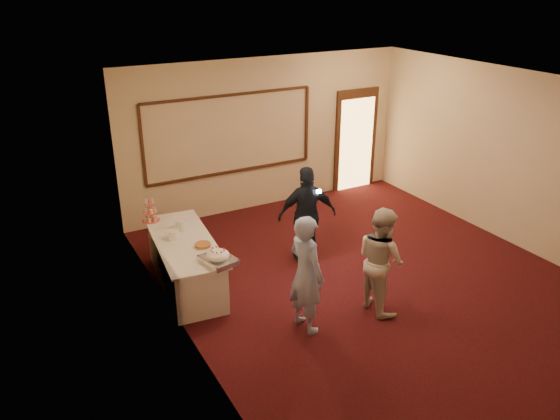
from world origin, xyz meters
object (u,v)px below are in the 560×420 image
object	(u,v)px
pavlova_tray	(218,257)
guest	(307,215)
plate_stack_a	(174,235)
man	(306,274)
cupcake_stand	(150,212)
woman	(381,260)
tart	(203,245)
plate_stack_b	(182,225)
buffet_table	(186,263)

from	to	relation	value
pavlova_tray	guest	xyz separation A→B (m)	(1.85, 0.71, -0.04)
plate_stack_a	guest	bearing A→B (deg)	-7.13
pavlova_tray	man	bearing A→B (deg)	-47.47
cupcake_stand	woman	size ratio (longest dim) A/B	0.27
pavlova_tray	tart	size ratio (longest dim) A/B	2.11
plate_stack_a	tart	xyz separation A→B (m)	(0.29, -0.45, -0.05)
plate_stack_b	guest	bearing A→B (deg)	-15.26
plate_stack_a	plate_stack_b	size ratio (longest dim) A/B	0.83
pavlova_tray	man	size ratio (longest dim) A/B	0.35
plate_stack_b	plate_stack_a	bearing A→B (deg)	-131.13
buffet_table	plate_stack_a	distance (m)	0.48
tart	buffet_table	bearing A→B (deg)	115.90
pavlova_tray	plate_stack_a	world-z (taller)	pavlova_tray
cupcake_stand	plate_stack_a	distance (m)	0.83
guest	cupcake_stand	bearing A→B (deg)	-8.80
pavlova_tray	plate_stack_b	size ratio (longest dim) A/B	2.76
man	guest	world-z (taller)	man
plate_stack_a	man	xyz separation A→B (m)	(1.16, -1.91, -0.02)
tart	guest	xyz separation A→B (m)	(1.87, 0.18, 0.02)
buffet_table	tart	xyz separation A→B (m)	(0.17, -0.35, 0.41)
tart	plate_stack_a	bearing A→B (deg)	122.85
plate_stack_a	pavlova_tray	bearing A→B (deg)	-72.49
plate_stack_a	man	size ratio (longest dim) A/B	0.10
plate_stack_a	woman	distance (m)	3.06
woman	plate_stack_a	bearing A→B (deg)	50.25
pavlova_tray	woman	bearing A→B (deg)	-26.52
plate_stack_a	woman	world-z (taller)	woman
woman	plate_stack_b	bearing A→B (deg)	43.85
pavlova_tray	plate_stack_b	world-z (taller)	pavlova_tray
buffet_table	woman	world-z (taller)	woman
buffet_table	plate_stack_b	distance (m)	0.60
cupcake_stand	woman	bearing A→B (deg)	-48.99
tart	man	bearing A→B (deg)	-59.20
buffet_table	man	size ratio (longest dim) A/B	1.35
buffet_table	woman	distance (m)	2.92
guest	man	bearing A→B (deg)	75.21
buffet_table	pavlova_tray	xyz separation A→B (m)	(0.19, -0.88, 0.47)
buffet_table	plate_stack_a	xyz separation A→B (m)	(-0.12, 0.10, 0.45)
tart	guest	world-z (taller)	guest
buffet_table	plate_stack_a	size ratio (longest dim) A/B	12.91
plate_stack_b	man	xyz separation A→B (m)	(0.93, -2.17, -0.03)
buffet_table	woman	bearing A→B (deg)	-40.58
buffet_table	tart	world-z (taller)	tart
man	cupcake_stand	bearing A→B (deg)	16.20
man	guest	bearing A→B (deg)	-40.34
woman	guest	size ratio (longest dim) A/B	0.95
woman	buffet_table	bearing A→B (deg)	50.20
cupcake_stand	plate_stack_a	xyz separation A→B (m)	(0.11, -0.81, -0.08)
tart	woman	size ratio (longest dim) A/B	0.18
cupcake_stand	guest	xyz separation A→B (m)	(2.28, -1.09, -0.10)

